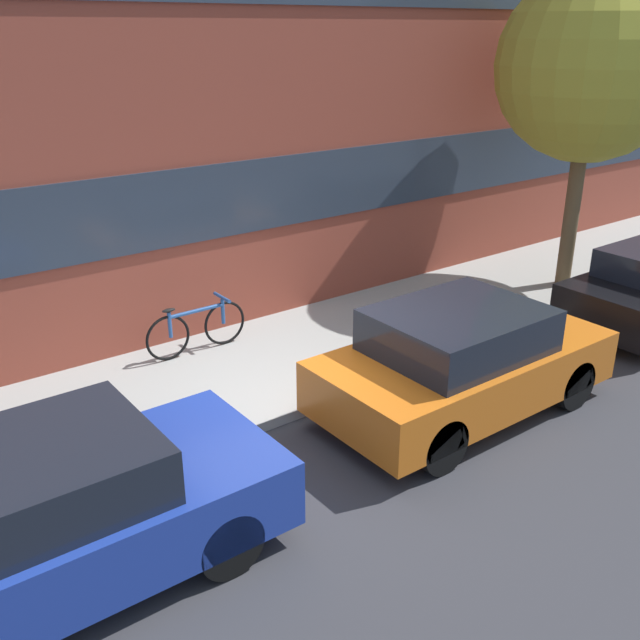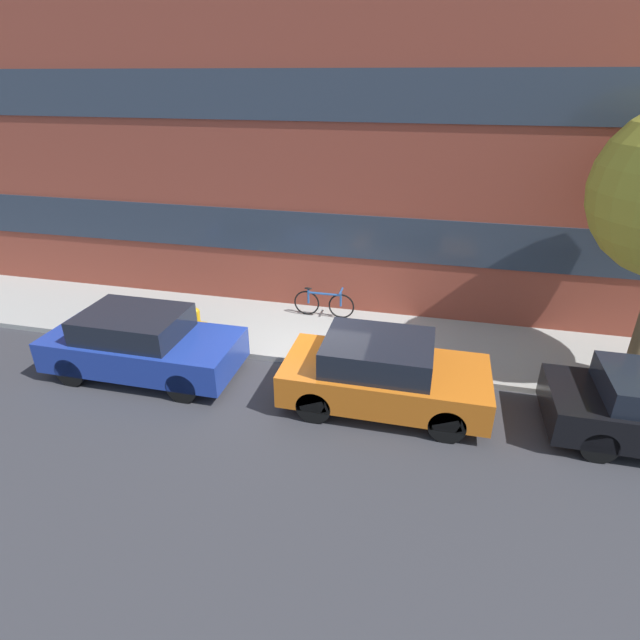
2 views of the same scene
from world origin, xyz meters
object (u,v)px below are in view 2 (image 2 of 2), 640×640
parked_car_orange (383,374)px  fire_hydrant (197,322)px  parked_car_blue (142,344)px  bicycle (324,303)px

parked_car_orange → fire_hydrant: (-4.61, 1.54, -0.19)m
parked_car_orange → fire_hydrant: size_ratio=5.04×
parked_car_orange → fire_hydrant: bearing=161.5°
parked_car_blue → bicycle: (3.18, 3.34, -0.19)m
parked_car_blue → parked_car_orange: (5.10, 0.00, 0.00)m
parked_car_orange → bicycle: bearing=119.8°
parked_car_blue → bicycle: bearing=46.5°
fire_hydrant → bicycle: 3.24m
parked_car_orange → parked_car_blue: bearing=-180.0°
fire_hydrant → bicycle: (2.70, 1.80, -0.00)m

